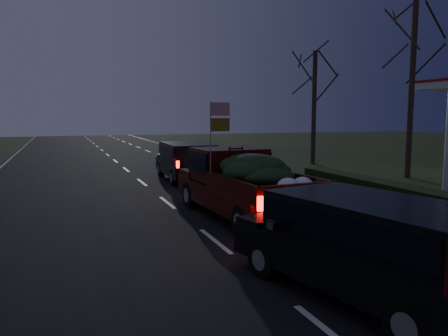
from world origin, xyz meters
name	(u,v)px	position (x,y,z in m)	size (l,w,h in m)	color
ground	(215,242)	(0.00, 0.00, 0.00)	(120.00, 120.00, 0.00)	black
road_asphalt	(215,241)	(0.00, 0.00, 0.01)	(14.00, 120.00, 0.02)	black
hedge_row	(388,190)	(7.80, 3.00, 0.30)	(1.00, 10.00, 0.60)	black
bare_tree_mid	(414,45)	(12.50, 7.00, 6.35)	(3.60, 3.60, 8.50)	black
bare_tree_far	(315,80)	(11.50, 14.00, 5.23)	(3.60, 3.60, 7.00)	black
pickup_truck	(243,180)	(1.62, 2.12, 1.14)	(2.49, 5.91, 3.05)	#3C0B08
lead_suv	(187,158)	(2.12, 9.97, 1.08)	(2.28, 5.05, 1.43)	black
rear_suv	(370,238)	(1.27, -4.02, 1.04)	(2.91, 5.06, 1.37)	black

